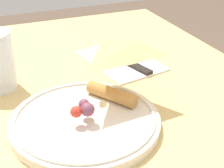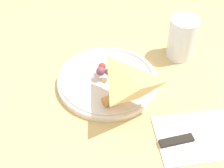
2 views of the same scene
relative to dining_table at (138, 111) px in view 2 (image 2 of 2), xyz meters
The scene contains 5 objects.
dining_table is the anchor object (origin of this frame).
plate_pizza 0.14m from the dining_table, behind, with size 0.26×0.26×0.05m.
milk_glass 0.23m from the dining_table, 47.12° to the left, with size 0.08×0.08×0.12m.
napkin_folded 0.24m from the dining_table, 49.76° to the right, with size 0.23×0.17×0.00m.
butter_knife 0.23m from the dining_table, 52.51° to the right, with size 0.20×0.08×0.01m.
Camera 2 is at (-0.05, -0.62, 1.34)m, focal length 55.00 mm.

